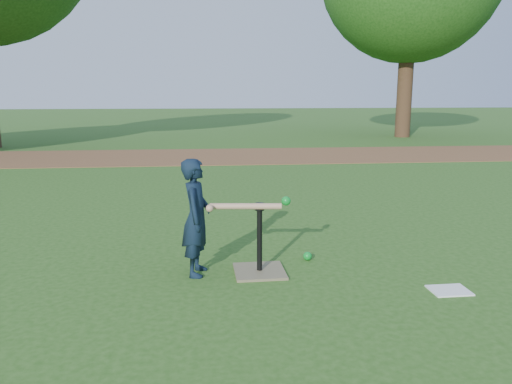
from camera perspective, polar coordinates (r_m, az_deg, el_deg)
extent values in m
plane|color=#285116|center=(4.62, -3.74, -8.02)|extent=(80.00, 80.00, 0.00)
cube|color=brown|center=(11.95, -5.08, 4.09)|extent=(24.00, 3.00, 0.01)
imported|color=black|center=(4.22, -6.83, -2.90)|extent=(0.29, 0.39, 1.00)
sphere|color=#0C8E28|center=(4.68, 5.90, -7.29)|extent=(0.08, 0.08, 0.08)
cube|color=white|center=(4.26, 21.22, -10.44)|extent=(0.30, 0.24, 0.01)
cube|color=#786B4C|center=(4.36, 0.40, -9.04)|extent=(0.44, 0.44, 0.02)
cylinder|color=black|center=(4.27, 0.41, -5.41)|extent=(0.05, 0.05, 0.55)
cylinder|color=black|center=(4.20, 0.41, -1.68)|extent=(0.08, 0.08, 0.06)
cylinder|color=tan|center=(4.16, -1.20, -1.65)|extent=(0.60, 0.11, 0.05)
sphere|color=tan|center=(4.11, -5.32, -1.86)|extent=(0.06, 0.06, 0.06)
sphere|color=#0C8E28|center=(4.27, 3.46, -1.02)|extent=(0.08, 0.08, 0.08)
cylinder|color=#382316|center=(17.65, 16.65, 11.60)|extent=(0.50, 0.50, 3.42)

